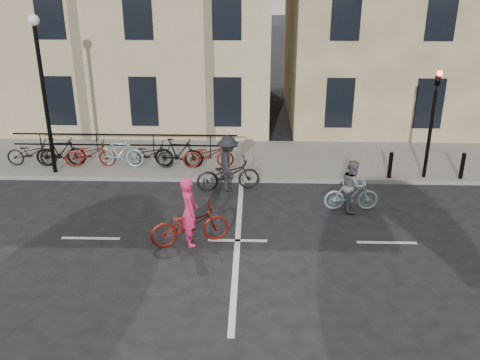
{
  "coord_description": "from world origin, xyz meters",
  "views": [
    {
      "loc": [
        0.44,
        -12.64,
        7.09
      ],
      "look_at": [
        0.02,
        1.61,
        1.1
      ],
      "focal_mm": 40.0,
      "sensor_mm": 36.0,
      "label": 1
    }
  ],
  "objects_px": {
    "cyclist_pink": "(190,221)",
    "cyclist_grey": "(352,190)",
    "cyclist_dark": "(228,169)",
    "lamp_post": "(42,76)",
    "traffic_light": "(433,111)"
  },
  "relations": [
    {
      "from": "lamp_post",
      "to": "cyclist_grey",
      "type": "height_order",
      "value": "lamp_post"
    },
    {
      "from": "traffic_light",
      "to": "cyclist_dark",
      "type": "relative_size",
      "value": 1.8
    },
    {
      "from": "cyclist_pink",
      "to": "lamp_post",
      "type": "bearing_deg",
      "value": 29.75
    },
    {
      "from": "cyclist_pink",
      "to": "cyclist_grey",
      "type": "height_order",
      "value": "cyclist_pink"
    },
    {
      "from": "cyclist_grey",
      "to": "cyclist_dark",
      "type": "bearing_deg",
      "value": 67.88
    },
    {
      "from": "cyclist_grey",
      "to": "cyclist_dark",
      "type": "xyz_separation_m",
      "value": [
        -3.77,
        1.39,
        0.08
      ]
    },
    {
      "from": "traffic_light",
      "to": "cyclist_dark",
      "type": "height_order",
      "value": "traffic_light"
    },
    {
      "from": "traffic_light",
      "to": "lamp_post",
      "type": "xyz_separation_m",
      "value": [
        -12.7,
        0.06,
        1.04
      ]
    },
    {
      "from": "lamp_post",
      "to": "cyclist_grey",
      "type": "relative_size",
      "value": 3.21
    },
    {
      "from": "cyclist_pink",
      "to": "cyclist_dark",
      "type": "height_order",
      "value": "cyclist_pink"
    },
    {
      "from": "traffic_light",
      "to": "lamp_post",
      "type": "relative_size",
      "value": 0.74
    },
    {
      "from": "lamp_post",
      "to": "cyclist_dark",
      "type": "distance_m",
      "value": 6.75
    },
    {
      "from": "cyclist_pink",
      "to": "cyclist_dark",
      "type": "bearing_deg",
      "value": -32.34
    },
    {
      "from": "cyclist_pink",
      "to": "cyclist_grey",
      "type": "xyz_separation_m",
      "value": [
        4.6,
        2.18,
        -0.01
      ]
    },
    {
      "from": "lamp_post",
      "to": "cyclist_dark",
      "type": "relative_size",
      "value": 2.44
    }
  ]
}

